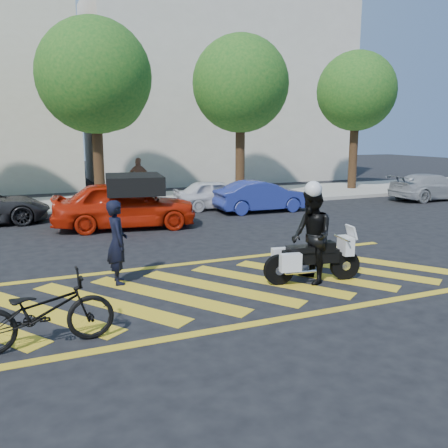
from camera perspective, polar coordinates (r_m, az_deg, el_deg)
name	(u,v)px	position (r m, az deg, el deg)	size (l,w,h in m)	color
ground	(195,291)	(9.34, -3.47, -8.04)	(90.00, 90.00, 0.00)	black
sidewalk	(101,203)	(20.75, -14.62, 2.40)	(60.00, 5.00, 0.15)	#9E998E
crosswalk	(193,291)	(9.32, -3.70, -8.04)	(12.33, 4.00, 0.01)	gold
building_right	(217,94)	(31.76, -0.84, 15.41)	(16.00, 8.00, 11.00)	beige
tree_center	(98,81)	(20.73, -14.98, 16.31)	(4.60, 4.60, 7.56)	black
tree_right	(242,88)	(22.61, 2.23, 16.06)	(4.40, 4.40, 7.41)	black
tree_far_right	(357,94)	(26.02, 15.76, 14.77)	(4.00, 4.00, 7.10)	black
officer_bike	(117,242)	(9.80, -12.73, -2.16)	(0.63, 0.41, 1.72)	black
bicycle	(42,312)	(7.32, -21.07, -9.82)	(0.70, 2.02, 1.06)	black
police_motorcycle	(311,259)	(9.88, 10.45, -4.11)	(2.08, 0.78, 0.92)	black
officer_moto	(312,236)	(9.76, 10.49, -1.48)	(0.94, 0.73, 1.93)	black
red_convertible	(125,204)	(15.50, -11.84, 2.31)	(1.81, 4.51, 1.54)	red
parked_mid_right	(217,194)	(19.07, -0.89, 3.59)	(1.39, 3.46, 1.18)	silver
parked_right	(262,196)	(18.43, 4.58, 3.34)	(1.28, 3.67, 1.21)	navy
parked_far_right	(431,187)	(23.63, 23.66, 4.12)	(1.67, 4.11, 1.19)	#929498
pedestrian_right	(139,178)	(21.57, -10.19, 5.48)	(1.04, 0.43, 1.78)	brown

